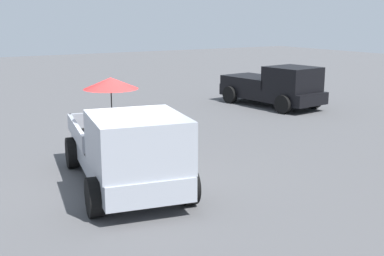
# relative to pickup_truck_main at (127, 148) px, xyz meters

# --- Properties ---
(ground_plane) EXTENTS (80.00, 80.00, 0.00)m
(ground_plane) POSITION_rel_pickup_truck_main_xyz_m (-0.42, 0.09, -0.98)
(ground_plane) COLOR #4C4C4F
(pickup_truck_main) EXTENTS (5.32, 3.05, 2.40)m
(pickup_truck_main) POSITION_rel_pickup_truck_main_xyz_m (0.00, 0.00, 0.00)
(pickup_truck_main) COLOR black
(pickup_truck_main) RESTS_ON ground
(pickup_truck_red) EXTENTS (4.97, 2.58, 1.80)m
(pickup_truck_red) POSITION_rel_pickup_truck_main_xyz_m (-6.54, 9.93, -0.11)
(pickup_truck_red) COLOR black
(pickup_truck_red) RESTS_ON ground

